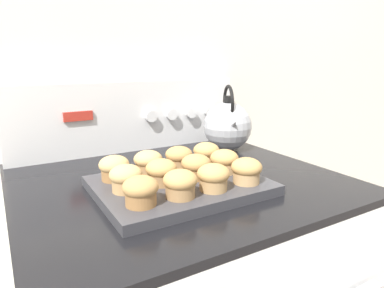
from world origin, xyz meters
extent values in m
cube|color=silver|center=(0.00, 0.73, 1.20)|extent=(8.00, 0.05, 2.40)
cube|color=black|center=(0.00, 0.36, 0.91)|extent=(0.75, 0.68, 0.02)
cube|color=white|center=(0.00, 0.67, 1.03)|extent=(0.74, 0.05, 0.22)
cube|color=#B72D23|center=(-0.17, 0.64, 1.05)|extent=(0.08, 0.01, 0.03)
cylinder|color=white|center=(0.06, 0.64, 1.03)|extent=(0.04, 0.02, 0.04)
cylinder|color=white|center=(0.13, 0.64, 1.03)|extent=(0.04, 0.02, 0.04)
cylinder|color=white|center=(0.20, 0.64, 1.03)|extent=(0.04, 0.02, 0.04)
cylinder|color=white|center=(0.28, 0.64, 1.03)|extent=(0.04, 0.02, 0.04)
cube|color=#38383D|center=(-0.03, 0.28, 0.93)|extent=(0.36, 0.28, 0.02)
cylinder|color=olive|center=(-0.16, 0.20, 0.96)|extent=(0.06, 0.06, 0.03)
ellipsoid|color=#B2844C|center=(-0.16, 0.20, 0.98)|extent=(0.07, 0.07, 0.04)
cylinder|color=#A37A4C|center=(-0.08, 0.20, 0.96)|extent=(0.06, 0.06, 0.03)
ellipsoid|color=tan|center=(-0.08, 0.20, 0.98)|extent=(0.07, 0.07, 0.04)
cylinder|color=tan|center=(0.00, 0.20, 0.96)|extent=(0.06, 0.06, 0.03)
ellipsoid|color=tan|center=(0.00, 0.20, 0.98)|extent=(0.07, 0.07, 0.04)
cylinder|color=tan|center=(0.09, 0.20, 0.96)|extent=(0.06, 0.06, 0.03)
ellipsoid|color=tan|center=(0.09, 0.20, 0.98)|extent=(0.07, 0.07, 0.04)
cylinder|color=tan|center=(-0.16, 0.28, 0.96)|extent=(0.06, 0.06, 0.03)
ellipsoid|color=tan|center=(-0.16, 0.28, 0.98)|extent=(0.07, 0.07, 0.04)
cylinder|color=#A37A4C|center=(-0.08, 0.28, 0.96)|extent=(0.06, 0.06, 0.03)
ellipsoid|color=tan|center=(-0.08, 0.28, 0.98)|extent=(0.07, 0.07, 0.04)
cylinder|color=olive|center=(0.01, 0.28, 0.96)|extent=(0.06, 0.06, 0.03)
ellipsoid|color=#B2844C|center=(0.01, 0.28, 0.98)|extent=(0.07, 0.07, 0.04)
cylinder|color=tan|center=(0.09, 0.28, 0.96)|extent=(0.06, 0.06, 0.03)
ellipsoid|color=tan|center=(0.09, 0.28, 0.98)|extent=(0.07, 0.07, 0.04)
cylinder|color=olive|center=(-0.16, 0.36, 0.96)|extent=(0.06, 0.06, 0.03)
ellipsoid|color=tan|center=(-0.16, 0.36, 0.98)|extent=(0.07, 0.07, 0.04)
cylinder|color=#A37A4C|center=(-0.07, 0.36, 0.96)|extent=(0.06, 0.06, 0.03)
ellipsoid|color=tan|center=(-0.07, 0.36, 0.98)|extent=(0.07, 0.07, 0.04)
cylinder|color=#A37A4C|center=(0.01, 0.36, 0.96)|extent=(0.06, 0.06, 0.03)
ellipsoid|color=#B2844C|center=(0.01, 0.36, 0.98)|extent=(0.07, 0.07, 0.04)
cylinder|color=olive|center=(0.09, 0.36, 0.96)|extent=(0.06, 0.06, 0.03)
ellipsoid|color=tan|center=(0.09, 0.36, 0.98)|extent=(0.07, 0.07, 0.04)
sphere|color=#ADAFB5|center=(0.27, 0.51, 1.00)|extent=(0.15, 0.15, 0.15)
cylinder|color=black|center=(0.27, 0.51, 1.09)|extent=(0.03, 0.03, 0.02)
cone|color=#ADAFB5|center=(0.24, 0.45, 1.02)|extent=(0.06, 0.07, 0.06)
torus|color=black|center=(0.27, 0.51, 1.07)|extent=(0.05, 0.11, 0.12)
camera|label=1|loc=(-0.37, -0.35, 1.21)|focal=32.00mm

